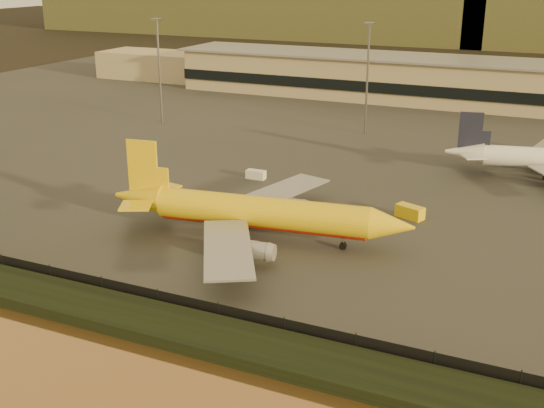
% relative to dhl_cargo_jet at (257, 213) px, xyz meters
% --- Properties ---
extents(ground, '(900.00, 900.00, 0.00)m').
position_rel_dhl_cargo_jet_xyz_m(ground, '(4.62, -10.56, -4.22)').
color(ground, black).
rests_on(ground, ground).
extents(embankment, '(320.00, 7.00, 1.40)m').
position_rel_dhl_cargo_jet_xyz_m(embankment, '(4.62, -27.56, -3.52)').
color(embankment, black).
rests_on(embankment, ground).
extents(tarmac, '(320.00, 220.00, 0.20)m').
position_rel_dhl_cargo_jet_xyz_m(tarmac, '(4.62, 84.44, -4.12)').
color(tarmac, '#2D2D2D').
rests_on(tarmac, ground).
extents(perimeter_fence, '(300.00, 0.05, 2.20)m').
position_rel_dhl_cargo_jet_xyz_m(perimeter_fence, '(4.62, -23.56, -2.92)').
color(perimeter_fence, black).
rests_on(perimeter_fence, tarmac).
extents(terminal_building, '(202.00, 25.00, 12.60)m').
position_rel_dhl_cargo_jet_xyz_m(terminal_building, '(-9.90, 114.99, 2.03)').
color(terminal_building, tan).
rests_on(terminal_building, tarmac).
extents(apron_light_masts, '(152.20, 12.20, 25.40)m').
position_rel_dhl_cargo_jet_xyz_m(apron_light_masts, '(19.62, 64.44, 11.48)').
color(apron_light_masts, slate).
rests_on(apron_light_masts, tarmac).
extents(dhl_cargo_jet, '(45.08, 43.77, 13.47)m').
position_rel_dhl_cargo_jet_xyz_m(dhl_cargo_jet, '(0.00, 0.00, 0.00)').
color(dhl_cargo_jet, yellow).
rests_on(dhl_cargo_jet, tarmac).
extents(gse_vehicle_yellow, '(4.88, 3.47, 2.00)m').
position_rel_dhl_cargo_jet_xyz_m(gse_vehicle_yellow, '(18.03, 17.89, -3.02)').
color(gse_vehicle_yellow, yellow).
rests_on(gse_vehicle_yellow, tarmac).
extents(gse_vehicle_white, '(3.60, 1.64, 1.61)m').
position_rel_dhl_cargo_jet_xyz_m(gse_vehicle_white, '(-13.04, 26.44, -3.21)').
color(gse_vehicle_white, white).
rests_on(gse_vehicle_white, tarmac).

